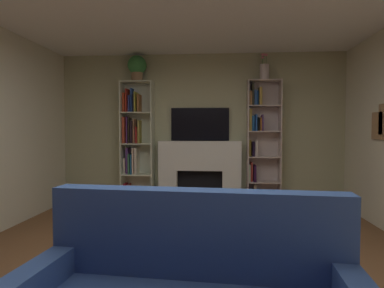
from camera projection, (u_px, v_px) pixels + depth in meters
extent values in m
plane|color=brown|center=(181.00, 282.00, 2.85)|extent=(7.28, 7.28, 0.00)
cube|color=#ADAE84|center=(200.00, 130.00, 5.85)|extent=(5.09, 0.06, 2.66)
cube|color=#A0774E|center=(378.00, 126.00, 4.43)|extent=(0.03, 0.30, 0.37)
cube|color=teal|center=(377.00, 126.00, 4.44)|extent=(0.01, 0.24, 0.31)
cube|color=white|center=(168.00, 187.00, 5.79)|extent=(0.32, 0.24, 0.62)
cube|color=white|center=(232.00, 188.00, 5.70)|extent=(0.32, 0.24, 0.62)
cube|color=white|center=(200.00, 156.00, 5.72)|extent=(1.43, 0.24, 0.51)
cube|color=black|center=(200.00, 187.00, 5.82)|extent=(0.78, 0.08, 0.62)
cube|color=#535753|center=(199.00, 208.00, 5.49)|extent=(1.53, 0.30, 0.03)
cube|color=black|center=(200.00, 124.00, 5.79)|extent=(1.02, 0.06, 0.58)
cube|color=beige|center=(122.00, 144.00, 5.78)|extent=(0.02, 0.31, 2.16)
cube|color=beige|center=(153.00, 144.00, 5.74)|extent=(0.02, 0.31, 2.16)
cube|color=beige|center=(140.00, 143.00, 5.91)|extent=(0.56, 0.02, 2.16)
cube|color=beige|center=(138.00, 204.00, 5.81)|extent=(0.52, 0.31, 0.02)
cube|color=#B92234|center=(126.00, 193.00, 5.86)|extent=(0.03, 0.19, 0.36)
cube|color=beige|center=(127.00, 195.00, 5.83)|extent=(0.03, 0.25, 0.29)
cube|color=#B13C2D|center=(129.00, 194.00, 5.83)|extent=(0.02, 0.24, 0.35)
cube|color=beige|center=(138.00, 174.00, 5.78)|extent=(0.52, 0.31, 0.02)
cube|color=beige|center=(125.00, 166.00, 5.84)|extent=(0.03, 0.18, 0.28)
cube|color=#543277|center=(128.00, 161.00, 5.83)|extent=(0.03, 0.20, 0.46)
cube|color=#336B4A|center=(130.00, 164.00, 5.81)|extent=(0.03, 0.24, 0.36)
cube|color=#1A5282|center=(132.00, 164.00, 5.81)|extent=(0.02, 0.24, 0.35)
cube|color=beige|center=(134.00, 161.00, 5.80)|extent=(0.03, 0.24, 0.46)
cube|color=beige|center=(137.00, 161.00, 5.79)|extent=(0.04, 0.25, 0.47)
cube|color=beige|center=(138.00, 144.00, 5.76)|extent=(0.52, 0.31, 0.02)
cube|color=#AC3C25|center=(125.00, 130.00, 5.79)|extent=(0.04, 0.23, 0.45)
cube|color=#5F3179|center=(128.00, 130.00, 5.82)|extent=(0.02, 0.18, 0.46)
cube|color=black|center=(130.00, 130.00, 5.80)|extent=(0.02, 0.20, 0.45)
cube|color=black|center=(132.00, 132.00, 5.79)|extent=(0.04, 0.22, 0.39)
cube|color=brown|center=(135.00, 131.00, 5.78)|extent=(0.02, 0.23, 0.42)
cube|color=#B12521|center=(137.00, 135.00, 5.80)|extent=(0.03, 0.18, 0.29)
cube|color=olive|center=(140.00, 132.00, 5.79)|extent=(0.03, 0.20, 0.40)
cube|color=beige|center=(137.00, 113.00, 5.74)|extent=(0.52, 0.31, 0.02)
cube|color=#AC391D|center=(125.00, 103.00, 5.78)|extent=(0.04, 0.21, 0.33)
cube|color=#A6281D|center=(127.00, 101.00, 5.77)|extent=(0.02, 0.22, 0.41)
cube|color=#344088|center=(130.00, 104.00, 5.79)|extent=(0.03, 0.18, 0.30)
cube|color=#224191|center=(132.00, 101.00, 5.78)|extent=(0.02, 0.18, 0.42)
cube|color=black|center=(135.00, 103.00, 5.78)|extent=(0.04, 0.18, 0.32)
cube|color=olive|center=(136.00, 102.00, 5.74)|extent=(0.02, 0.26, 0.35)
cube|color=#935931|center=(139.00, 104.00, 5.76)|extent=(0.04, 0.21, 0.31)
cube|color=beige|center=(137.00, 82.00, 5.72)|extent=(0.52, 0.31, 0.02)
cube|color=beige|center=(248.00, 144.00, 5.62)|extent=(0.02, 0.30, 2.16)
cube|color=beige|center=(280.00, 144.00, 5.57)|extent=(0.02, 0.30, 2.16)
cube|color=beige|center=(263.00, 144.00, 5.73)|extent=(0.56, 0.02, 2.16)
cube|color=beige|center=(263.00, 206.00, 5.64)|extent=(0.52, 0.30, 0.02)
cube|color=#5C3B66|center=(249.00, 196.00, 5.70)|extent=(0.02, 0.17, 0.33)
cube|color=black|center=(251.00, 199.00, 5.70)|extent=(0.04, 0.17, 0.23)
cube|color=beige|center=(254.00, 195.00, 5.69)|extent=(0.04, 0.17, 0.37)
cube|color=#64267A|center=(257.00, 197.00, 5.68)|extent=(0.03, 0.19, 0.28)
cube|color=brown|center=(260.00, 198.00, 5.66)|extent=(0.04, 0.21, 0.28)
cube|color=black|center=(263.00, 199.00, 5.65)|extent=(0.03, 0.24, 0.25)
cube|color=beige|center=(263.00, 182.00, 5.62)|extent=(0.52, 0.30, 0.02)
cube|color=beige|center=(249.00, 173.00, 5.66)|extent=(0.03, 0.21, 0.29)
cube|color=#B5342A|center=(251.00, 172.00, 5.66)|extent=(0.03, 0.21, 0.33)
cube|color=#250E2C|center=(254.00, 173.00, 5.64)|extent=(0.04, 0.23, 0.28)
cube|color=beige|center=(264.00, 157.00, 5.61)|extent=(0.52, 0.30, 0.02)
cube|color=olive|center=(250.00, 148.00, 5.66)|extent=(0.04, 0.17, 0.27)
cube|color=black|center=(253.00, 149.00, 5.62)|extent=(0.03, 0.25, 0.25)
cube|color=beige|center=(256.00, 149.00, 5.65)|extent=(0.04, 0.19, 0.26)
cube|color=beige|center=(264.00, 131.00, 5.59)|extent=(0.52, 0.30, 0.02)
cube|color=olive|center=(250.00, 120.00, 5.60)|extent=(0.04, 0.25, 0.37)
cube|color=#1B5198|center=(253.00, 123.00, 5.62)|extent=(0.04, 0.21, 0.25)
cube|color=navy|center=(256.00, 123.00, 5.60)|extent=(0.03, 0.24, 0.28)
cube|color=black|center=(258.00, 124.00, 5.62)|extent=(0.02, 0.19, 0.24)
cube|color=#9A5625|center=(260.00, 124.00, 5.60)|extent=(0.02, 0.24, 0.22)
cube|color=#553871|center=(262.00, 123.00, 5.60)|extent=(0.02, 0.23, 0.27)
cube|color=beige|center=(264.00, 106.00, 5.57)|extent=(0.52, 0.30, 0.02)
cube|color=#996638|center=(250.00, 98.00, 5.60)|extent=(0.04, 0.22, 0.24)
cube|color=black|center=(253.00, 95.00, 5.59)|extent=(0.03, 0.24, 0.37)
cube|color=navy|center=(255.00, 98.00, 5.59)|extent=(0.03, 0.22, 0.26)
cube|color=#1E4C91|center=(257.00, 98.00, 5.61)|extent=(0.03, 0.18, 0.25)
cube|color=#A38336|center=(260.00, 97.00, 5.58)|extent=(0.04, 0.23, 0.30)
cube|color=beige|center=(264.00, 81.00, 5.55)|extent=(0.52, 0.30, 0.02)
cylinder|color=#9E7853|center=(137.00, 77.00, 5.72)|extent=(0.20, 0.20, 0.15)
sphere|color=#36813D|center=(137.00, 65.00, 5.71)|extent=(0.33, 0.33, 0.33)
cylinder|color=silver|center=(264.00, 72.00, 5.54)|extent=(0.16, 0.16, 0.26)
cylinder|color=#4C7F3F|center=(262.00, 60.00, 5.55)|extent=(0.01, 0.01, 0.17)
sphere|color=#CC6B81|center=(262.00, 55.00, 5.55)|extent=(0.04, 0.04, 0.04)
cylinder|color=#4C7F3F|center=(263.00, 61.00, 5.52)|extent=(0.01, 0.01, 0.12)
sphere|color=#CC6B81|center=(263.00, 57.00, 5.52)|extent=(0.04, 0.04, 0.04)
cylinder|color=#4C7F3F|center=(266.00, 60.00, 5.54)|extent=(0.01, 0.01, 0.16)
sphere|color=#CC6B81|center=(266.00, 55.00, 5.54)|extent=(0.04, 0.04, 0.04)
cylinder|color=#4C7F3F|center=(264.00, 60.00, 5.55)|extent=(0.01, 0.01, 0.17)
sphere|color=#CC6B81|center=(264.00, 55.00, 5.55)|extent=(0.04, 0.04, 0.04)
cube|color=#325291|center=(197.00, 233.00, 1.96)|extent=(1.78, 0.30, 0.52)
cube|color=olive|center=(198.00, 250.00, 2.53)|extent=(0.73, 0.42, 0.04)
cylinder|color=olive|center=(150.00, 287.00, 2.38)|extent=(0.05, 0.05, 0.38)
cylinder|color=olive|center=(159.00, 266.00, 2.75)|extent=(0.05, 0.05, 0.38)
cylinder|color=olive|center=(241.00, 268.00, 2.69)|extent=(0.05, 0.05, 0.38)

